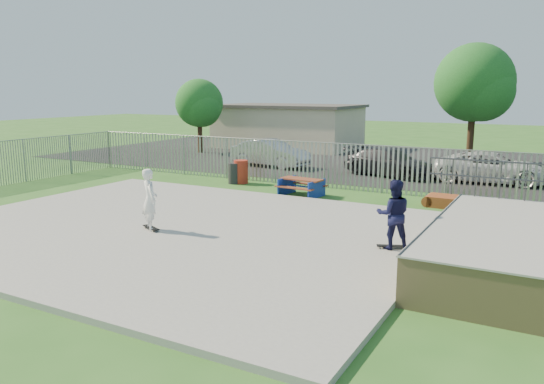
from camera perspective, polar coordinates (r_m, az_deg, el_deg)
The scene contains 19 objects.
ground at distance 16.56m, azimuth -10.14°, elevation -4.19°, with size 120.00×120.00×0.00m, color #2C6121.
concrete_slab at distance 16.54m, azimuth -10.15°, elevation -3.94°, with size 15.00×12.00×0.15m, color gray.
quarter_pipe at distance 13.94m, azimuth 25.23°, elevation -5.59°, with size 5.50×7.05×2.19m.
fence at distance 19.54m, azimuth 0.53°, elevation 1.30°, with size 26.04×16.02×2.00m.
picnic_table at distance 21.64m, azimuth 3.19°, elevation 0.53°, with size 1.86×1.58×0.73m.
funbox at distance 20.63m, azimuth 19.33°, elevation -1.07°, with size 2.03×1.03×0.40m.
trash_bin_red at distance 24.57m, azimuth -3.36°, elevation 2.18°, with size 0.65×0.65×1.08m, color #A42819.
trash_bin_grey at distance 24.54m, azimuth -4.07°, elevation 2.02°, with size 0.57×0.57×0.96m, color #232326.
parking_lot at distance 33.25m, azimuth 10.86°, elevation 3.38°, with size 40.00×18.00×0.02m, color black.
car_silver at distance 29.83m, azimuth -0.18°, elevation 4.21°, with size 1.61×4.61×1.52m, color #B1B1B6.
car_dark at distance 27.17m, azimuth 12.58°, elevation 3.15°, with size 1.94×4.78×1.39m, color black.
car_white at distance 26.62m, azimuth 22.53°, elevation 2.45°, with size 2.35×5.09×1.42m, color silver.
building at distance 39.85m, azimuth 1.70°, elevation 7.10°, with size 10.40×6.40×3.20m.
tree_left at distance 36.79m, azimuth -7.84°, elevation 9.44°, with size 3.25×3.25×5.02m.
tree_mid at distance 33.16m, azimuth 20.93°, elevation 10.91°, with size 4.49×4.49×6.93m.
skateboard_a at distance 14.43m, azimuth 12.79°, elevation -5.78°, with size 0.81×0.50×0.08m.
skateboard_b at distance 16.33m, azimuth -12.87°, elevation -3.83°, with size 0.81×0.51×0.08m.
skater_navy at distance 14.21m, azimuth 12.94°, elevation -2.36°, with size 0.90×0.70×1.85m, color #121439.
skater_white at distance 16.13m, azimuth -13.00°, elevation -0.79°, with size 0.67×0.44×1.85m, color white.
Camera 1 is at (10.13, -12.38, 4.27)m, focal length 35.00 mm.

